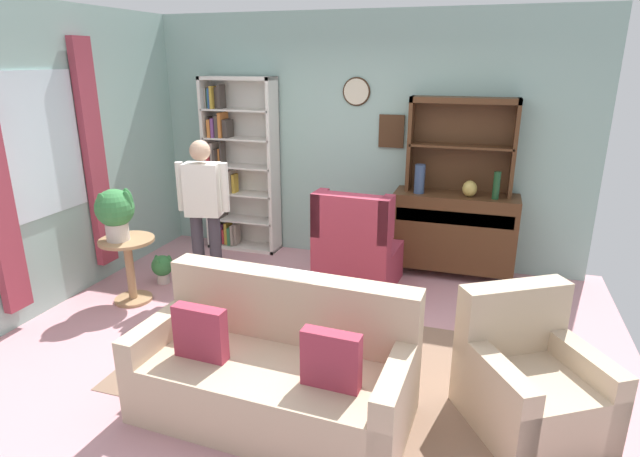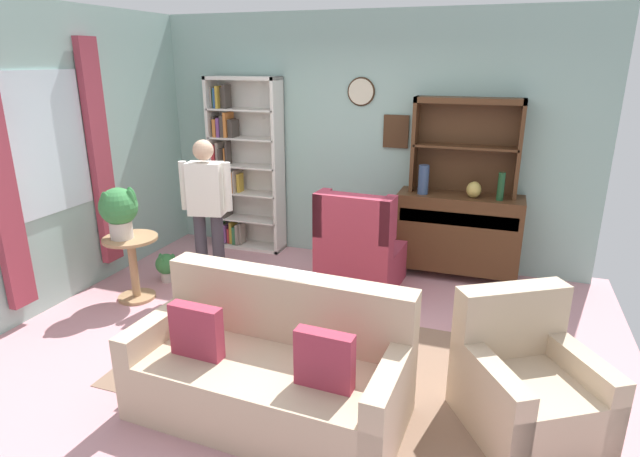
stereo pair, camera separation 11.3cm
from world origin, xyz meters
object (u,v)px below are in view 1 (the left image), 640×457
(vase_tall, at_px, (420,179))
(book_stack, at_px, (303,299))
(wingback_chair, at_px, (357,253))
(person_reading, at_px, (204,207))
(vase_round, at_px, (470,189))
(plant_stand, at_px, (129,263))
(potted_plant_small, at_px, (162,267))
(sideboard, at_px, (454,231))
(potted_plant_large, at_px, (116,210))
(couch_floral, at_px, (276,371))
(sideboard_hutch, at_px, (462,132))
(bottle_wine, at_px, (496,185))
(armchair_floral, at_px, (529,384))
(bookshelf, at_px, (235,168))
(coffee_table, at_px, (320,312))

(vase_tall, relative_size, book_stack, 1.70)
(wingback_chair, relative_size, person_reading, 0.67)
(vase_round, bearing_deg, plant_stand, -152.65)
(wingback_chair, bearing_deg, potted_plant_small, -165.29)
(sideboard, xyz_separation_m, potted_plant_small, (-2.91, -1.20, -0.33))
(potted_plant_large, distance_m, person_reading, 0.81)
(wingback_chair, distance_m, potted_plant_small, 2.07)
(wingback_chair, bearing_deg, vase_tall, 48.39)
(wingback_chair, relative_size, potted_plant_small, 3.40)
(couch_floral, bearing_deg, sideboard, 71.52)
(sideboard_hutch, height_order, potted_plant_small, sideboard_hutch)
(vase_tall, bearing_deg, bottle_wine, -0.66)
(potted_plant_small, bearing_deg, plant_stand, -94.73)
(sideboard, height_order, person_reading, person_reading)
(couch_floral, distance_m, armchair_floral, 1.66)
(bookshelf, height_order, couch_floral, bookshelf)
(armchair_floral, height_order, coffee_table, armchair_floral)
(wingback_chair, bearing_deg, sideboard, 36.29)
(coffee_table, bearing_deg, person_reading, 152.56)
(bookshelf, bearing_deg, sideboard, -1.79)
(sideboard_hutch, bearing_deg, book_stack, -115.59)
(sideboard, bearing_deg, potted_plant_large, -150.28)
(armchair_floral, relative_size, wingback_chair, 1.01)
(bookshelf, height_order, person_reading, bookshelf)
(plant_stand, distance_m, person_reading, 0.90)
(person_reading, height_order, coffee_table, person_reading)
(sideboard, relative_size, wingback_chair, 1.24)
(bottle_wine, height_order, wingback_chair, bottle_wine)
(armchair_floral, xyz_separation_m, wingback_chair, (-1.59, 1.72, 0.09))
(sideboard, distance_m, sideboard_hutch, 1.06)
(potted_plant_large, bearing_deg, book_stack, -9.06)
(person_reading, relative_size, coffee_table, 1.95)
(potted_plant_large, bearing_deg, sideboard_hutch, 31.27)
(couch_floral, distance_m, book_stack, 0.80)
(bottle_wine, relative_size, potted_plant_large, 0.58)
(couch_floral, distance_m, coffee_table, 0.82)
(bottle_wine, relative_size, couch_floral, 0.16)
(vase_tall, xyz_separation_m, wingback_chair, (-0.53, -0.59, -0.69))
(bookshelf, distance_m, sideboard, 2.70)
(potted_plant_large, height_order, potted_plant_small, potted_plant_large)
(sideboard_hutch, bearing_deg, couch_floral, -107.83)
(couch_floral, height_order, book_stack, couch_floral)
(vase_tall, height_order, couch_floral, vase_tall)
(armchair_floral, height_order, wingback_chair, wingback_chair)
(sideboard_hutch, height_order, book_stack, sideboard_hutch)
(bookshelf, relative_size, potted_plant_large, 4.23)
(sideboard, relative_size, person_reading, 0.83)
(bottle_wine, xyz_separation_m, potted_plant_large, (-3.38, -1.62, -0.12))
(bottle_wine, bearing_deg, sideboard, 167.11)
(wingback_chair, xyz_separation_m, plant_stand, (-2.03, -0.99, 0.02))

